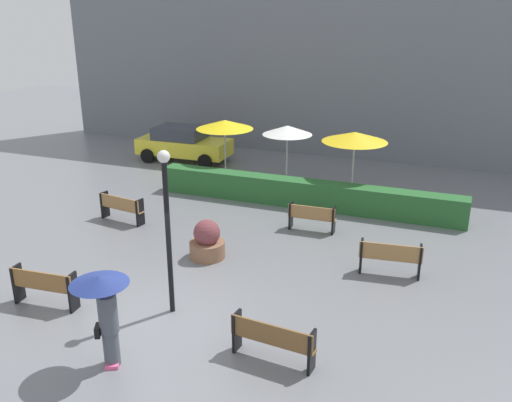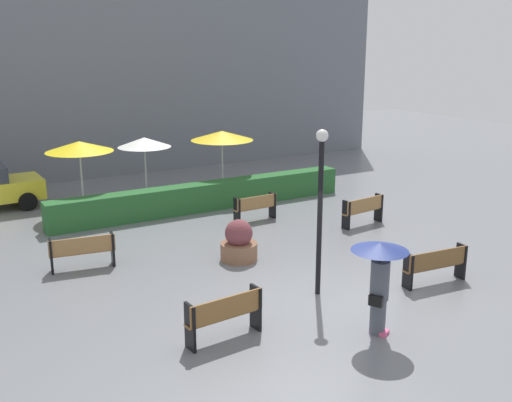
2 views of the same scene
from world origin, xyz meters
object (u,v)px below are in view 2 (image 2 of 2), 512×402
object	(u,v)px
patio_umbrella_yellow_far	(222,136)
pedestrian_with_umbrella	(379,271)
planter_pot	(239,243)
lamp_post	(320,196)
bench_far_left	(82,250)
patio_umbrella_white	(144,142)
bench_back_row	(256,206)
patio_umbrella_yellow	(79,147)
bench_near_right	(436,264)
bench_far_right	(364,209)
bench_near_left	(225,314)

from	to	relation	value
patio_umbrella_yellow_far	pedestrian_with_umbrella	bearing A→B (deg)	-101.97
planter_pot	lamp_post	size ratio (longest dim) A/B	0.29
patio_umbrella_yellow_far	bench_far_left	bearing A→B (deg)	-143.35
pedestrian_with_umbrella	patio_umbrella_white	distance (m)	12.37
patio_umbrella_white	lamp_post	bearing A→B (deg)	-87.17
patio_umbrella_white	patio_umbrella_yellow_far	size ratio (longest dim) A/B	0.95
bench_far_left	lamp_post	xyz separation A→B (m)	(4.36, -4.37, 1.86)
bench_back_row	patio_umbrella_yellow	distance (m)	6.30
bench_near_right	patio_umbrella_white	bearing A→B (deg)	106.75
bench_far_left	patio_umbrella_yellow_far	bearing A→B (deg)	36.65
bench_far_right	bench_far_left	distance (m)	8.87
pedestrian_with_umbrella	lamp_post	xyz separation A→B (m)	(0.17, 2.24, 1.03)
bench_near_right	lamp_post	xyz separation A→B (m)	(-2.84, 0.98, 1.86)
patio_umbrella_yellow	patio_umbrella_yellow_far	world-z (taller)	patio_umbrella_yellow_far
bench_near_left	bench_near_right	bearing A→B (deg)	-0.76
patio_umbrella_white	patio_umbrella_yellow	bearing A→B (deg)	-169.78
planter_pot	lamp_post	distance (m)	3.54
patio_umbrella_white	planter_pot	bearing A→B (deg)	-90.10
planter_pot	patio_umbrella_yellow_far	distance (m)	7.21
bench_back_row	patio_umbrella_white	world-z (taller)	patio_umbrella_white
bench_far_left	lamp_post	bearing A→B (deg)	-45.10
bench_near_left	lamp_post	size ratio (longest dim) A/B	0.43
patio_umbrella_white	bench_far_right	bearing A→B (deg)	-52.25
pedestrian_with_umbrella	patio_umbrella_yellow_far	world-z (taller)	patio_umbrella_yellow_far
bench_far_right	lamp_post	world-z (taller)	lamp_post
bench_near_left	bench_back_row	distance (m)	8.22
patio_umbrella_yellow_far	bench_back_row	bearing A→B (deg)	-99.08
bench_far_left	patio_umbrella_white	bearing A→B (deg)	56.04
bench_far_right	lamp_post	distance (m)	6.08
patio_umbrella_yellow	bench_near_right	bearing A→B (deg)	-61.43
bench_far_left	bench_near_right	bearing A→B (deg)	-36.65
bench_near_left	bench_far_left	xyz separation A→B (m)	(-1.44, 5.28, -0.03)
planter_pot	patio_umbrella_yellow_far	size ratio (longest dim) A/B	0.45
bench_near_left	bench_back_row	world-z (taller)	bench_near_left
bench_back_row	planter_pot	distance (m)	3.69
bench_near_right	pedestrian_with_umbrella	size ratio (longest dim) A/B	0.91
patio_umbrella_yellow_far	lamp_post	bearing A→B (deg)	-103.77
lamp_post	patio_umbrella_white	world-z (taller)	lamp_post
pedestrian_with_umbrella	bench_far_left	bearing A→B (deg)	122.39
bench_near_right	lamp_post	bearing A→B (deg)	160.96
bench_back_row	patio_umbrella_white	size ratio (longest dim) A/B	0.63
pedestrian_with_umbrella	lamp_post	bearing A→B (deg)	85.77
bench_far_right	bench_back_row	xyz separation A→B (m)	(-2.75, 2.20, -0.05)
bench_near_right	bench_far_left	distance (m)	8.97
lamp_post	patio_umbrella_white	size ratio (longest dim) A/B	1.62
bench_far_right	pedestrian_with_umbrella	distance (m)	7.56
bench_far_right	pedestrian_with_umbrella	xyz separation A→B (m)	(-4.65, -5.90, 0.81)
planter_pot	patio_umbrella_yellow_far	world-z (taller)	patio_umbrella_yellow_far
bench_near_right	patio_umbrella_yellow	distance (m)	12.25
bench_far_right	bench_back_row	distance (m)	3.53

